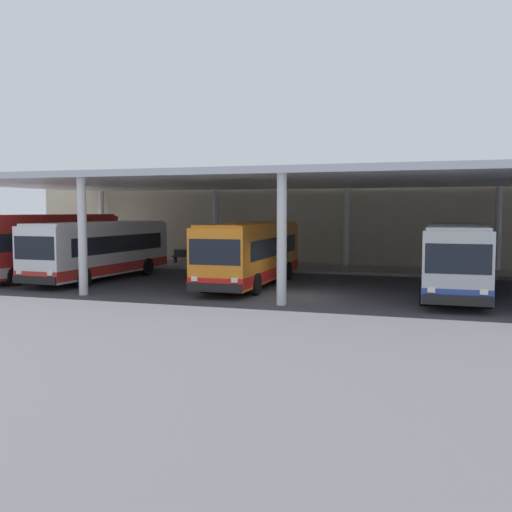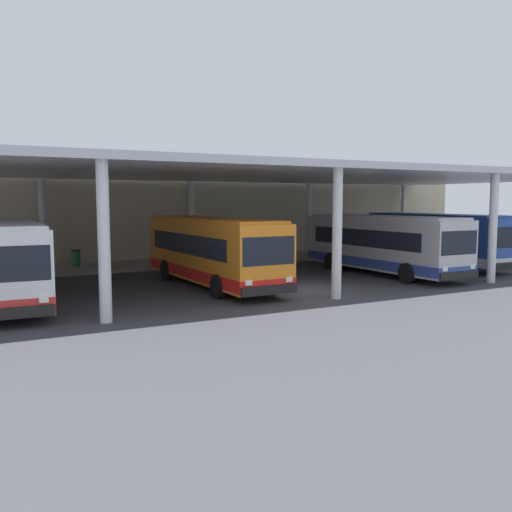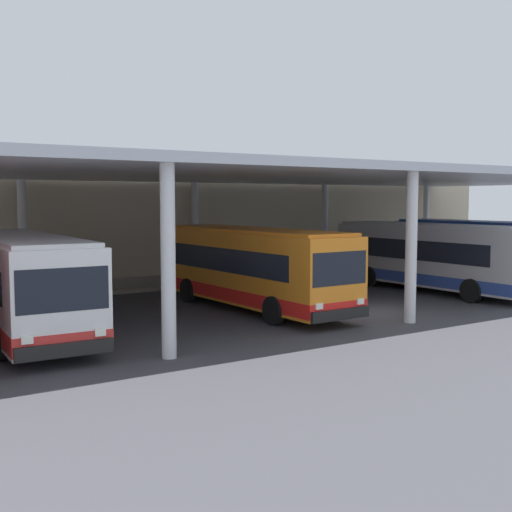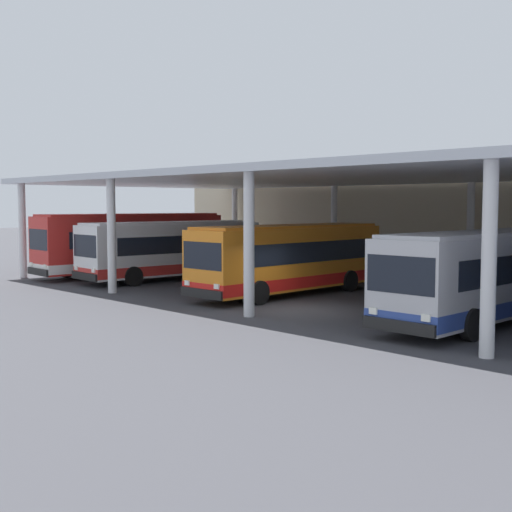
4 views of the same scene
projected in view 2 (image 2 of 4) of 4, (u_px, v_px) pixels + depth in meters
ground_plane at (303, 290)px, 24.21m from camera, size 200.00×200.00×0.00m
platform_kerb at (202, 262)px, 34.52m from camera, size 42.00×4.50×0.18m
station_building_facade at (184, 209)px, 37.04m from camera, size 48.00×1.60×6.79m
canopy_shelter at (247, 175)px, 28.50m from camera, size 40.00×17.00×5.55m
bus_second_bay at (7, 260)px, 21.06m from camera, size 3.00×10.62×3.17m
bus_middle_bay at (212, 251)px, 25.18m from camera, size 2.89×10.58×3.17m
bus_far_bay at (382, 244)px, 29.27m from camera, size 2.79×10.55×3.17m
bus_departing at (434, 239)px, 33.01m from camera, size 3.10×10.65×3.17m
bench_waiting at (16, 262)px, 29.44m from camera, size 1.80×0.45×0.92m
trash_bin at (76, 258)px, 31.02m from camera, size 0.52×0.52×0.98m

